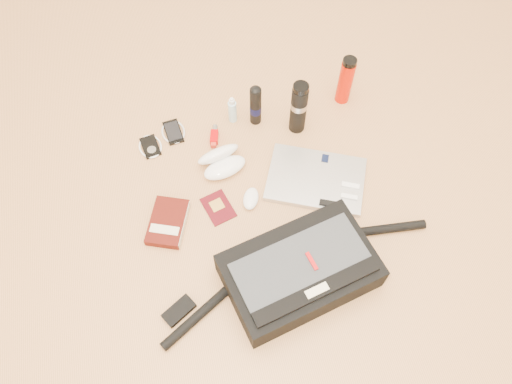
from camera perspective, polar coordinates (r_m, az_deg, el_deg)
ground at (r=1.81m, az=1.06°, el=-3.38°), size 4.00×4.00×0.00m
messenger_bag at (r=1.67m, az=4.94°, el=-9.01°), size 0.98×0.40×0.14m
laptop at (r=1.90m, az=6.89°, el=1.42°), size 0.43×0.38×0.03m
book at (r=1.82m, az=-10.02°, el=-3.44°), size 0.18×0.22×0.03m
passport at (r=1.84m, az=-4.35°, el=-1.77°), size 0.12×0.15×0.01m
mouse at (r=1.84m, az=-0.59°, el=-0.75°), size 0.09×0.11×0.03m
sunglasses_case at (r=1.90m, az=-3.96°, el=3.54°), size 0.20×0.18×0.10m
ipod at (r=2.02m, az=-11.98°, el=5.10°), size 0.10×0.11×0.01m
phone at (r=2.04m, az=-9.44°, el=6.80°), size 0.10×0.12×0.01m
inhaler at (r=2.00m, az=-4.79°, el=6.36°), size 0.05×0.10×0.03m
spray_bottle at (r=2.02m, az=-2.71°, el=9.27°), size 0.04×0.04×0.13m
aerosol_can at (r=1.98m, az=-0.05°, el=9.90°), size 0.06×0.06×0.20m
thermos_black at (r=1.95m, az=4.90°, el=9.59°), size 0.09×0.09×0.25m
thermos_red at (r=2.08m, az=10.20°, el=12.44°), size 0.06×0.06×0.22m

